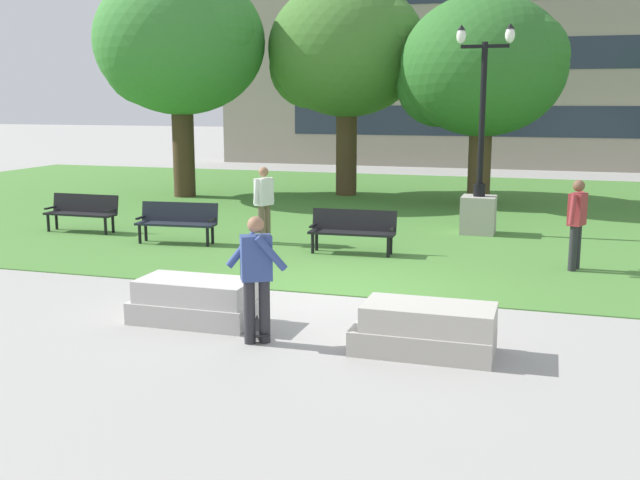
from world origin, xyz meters
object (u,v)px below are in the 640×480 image
at_px(skateboard, 256,328).
at_px(park_bench_near_left, 353,229).
at_px(person_bystander_near_lawn, 264,201).
at_px(person_bystander_far_lawn, 577,220).
at_px(park_bench_far_left, 82,210).
at_px(park_bench_near_right, 177,220).
at_px(lamp_post_right, 479,192).
at_px(concrete_block_center, 195,302).
at_px(concrete_block_left, 426,330).
at_px(person_skateboarder, 256,272).

xyz_separation_m(skateboard, park_bench_near_left, (-0.10, 5.68, 0.45)).
distance_m(person_bystander_near_lawn, person_bystander_far_lawn, 6.63).
bearing_deg(park_bench_far_left, person_bystander_near_lawn, -1.15).
distance_m(park_bench_near_right, park_bench_far_left, 2.98).
distance_m(skateboard, lamp_post_right, 9.13).
height_order(skateboard, person_bystander_near_lawn, person_bystander_near_lawn).
bearing_deg(park_bench_near_right, concrete_block_center, -59.97).
distance_m(concrete_block_left, lamp_post_right, 8.95).
distance_m(person_skateboarder, skateboard, 0.96).
distance_m(park_bench_near_right, person_bystander_far_lawn, 8.47).
xyz_separation_m(concrete_block_center, person_skateboarder, (1.22, -0.62, 0.66)).
height_order(concrete_block_center, park_bench_near_left, park_bench_near_left).
distance_m(person_skateboarder, park_bench_far_left, 9.79).
bearing_deg(concrete_block_center, person_bystander_far_lawn, 43.60).
relative_size(concrete_block_left, person_skateboarder, 1.05).
xyz_separation_m(person_skateboarder, lamp_post_right, (2.03, 9.17, 0.05)).
xyz_separation_m(concrete_block_center, skateboard, (1.06, -0.26, -0.22)).
relative_size(park_bench_far_left, person_bystander_near_lawn, 1.05).
distance_m(park_bench_far_left, person_bystander_far_lawn, 11.40).
xyz_separation_m(skateboard, park_bench_far_left, (-7.05, 6.25, 0.45)).
bearing_deg(concrete_block_center, concrete_block_left, -6.04).
height_order(concrete_block_left, park_bench_near_right, park_bench_near_right).
height_order(park_bench_far_left, person_bystander_near_lawn, person_bystander_near_lawn).
xyz_separation_m(concrete_block_center, park_bench_near_right, (-3.09, 5.35, 0.23)).
relative_size(concrete_block_left, park_bench_near_left, 0.99).
relative_size(park_bench_near_right, lamp_post_right, 0.38).
relative_size(person_skateboarder, lamp_post_right, 0.35).
height_order(concrete_block_center, park_bench_far_left, park_bench_far_left).
xyz_separation_m(concrete_block_center, concrete_block_left, (3.42, -0.36, 0.00)).
height_order(person_skateboarder, park_bench_far_left, person_skateboarder).
distance_m(concrete_block_center, park_bench_near_right, 6.18).
xyz_separation_m(park_bench_near_right, lamp_post_right, (6.34, 3.21, 0.48)).
distance_m(park_bench_near_left, lamp_post_right, 3.92).
height_order(concrete_block_left, park_bench_near_left, park_bench_near_left).
xyz_separation_m(park_bench_far_left, person_bystander_near_lawn, (4.78, -0.10, 0.44)).
bearing_deg(park_bench_near_right, person_bystander_far_lawn, -1.65).
bearing_deg(park_bench_near_right, park_bench_far_left, 167.67).
distance_m(skateboard, park_bench_near_left, 5.69).
bearing_deg(park_bench_far_left, person_skateboarder, -42.46).
bearing_deg(lamp_post_right, person_bystander_near_lawn, -149.13).
distance_m(park_bench_near_left, person_bystander_far_lawn, 4.44).
xyz_separation_m(person_skateboarder, park_bench_far_left, (-7.21, 6.60, -0.43)).
xyz_separation_m(person_skateboarder, skateboard, (-0.16, 0.36, -0.88)).
distance_m(person_skateboarder, person_bystander_far_lawn, 7.06).
distance_m(skateboard, person_bystander_near_lawn, 6.62).
relative_size(skateboard, person_bystander_far_lawn, 0.57).
distance_m(concrete_block_center, lamp_post_right, 9.18).
bearing_deg(person_bystander_far_lawn, concrete_block_left, -109.49).
bearing_deg(park_bench_near_left, lamp_post_right, 53.89).
bearing_deg(person_bystander_near_lawn, park_bench_far_left, 178.85).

